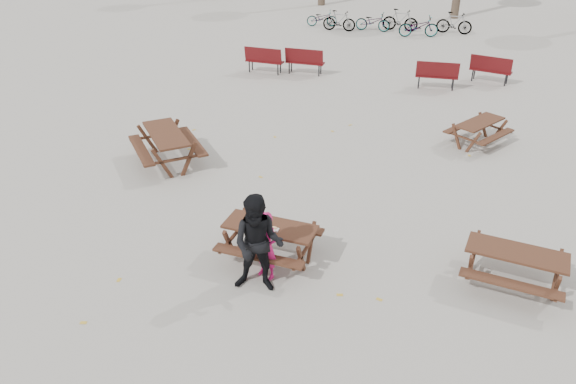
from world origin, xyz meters
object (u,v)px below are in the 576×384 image
(soda_bottle, at_px, (266,227))
(picnic_table_east, at_px, (514,268))
(main_picnic_table, at_px, (270,234))
(adult, at_px, (258,245))
(picnic_table_far, at_px, (478,133))
(child, at_px, (266,246))
(food_tray, at_px, (274,229))
(picnic_table_north, at_px, (167,148))

(soda_bottle, xyz_separation_m, picnic_table_east, (4.52, 0.97, -0.47))
(main_picnic_table, xyz_separation_m, adult, (0.16, -0.93, 0.38))
(picnic_table_east, height_order, picnic_table_far, picnic_table_east)
(soda_bottle, bearing_deg, picnic_table_east, 12.04)
(child, height_order, adult, adult)
(food_tray, bearing_deg, main_picnic_table, 136.87)
(soda_bottle, xyz_separation_m, child, (0.15, -0.37, -0.16))
(main_picnic_table, distance_m, adult, 1.02)
(picnic_table_north, bearing_deg, child, 4.89)
(main_picnic_table, xyz_separation_m, picnic_table_north, (-4.18, 3.07, -0.15))
(adult, xyz_separation_m, picnic_table_east, (4.36, 1.72, -0.59))
(main_picnic_table, relative_size, picnic_table_east, 1.02)
(child, bearing_deg, main_picnic_table, 119.07)
(soda_bottle, relative_size, picnic_table_north, 0.08)
(food_tray, bearing_deg, picnic_table_north, 143.49)
(food_tray, relative_size, picnic_table_east, 0.10)
(picnic_table_east, bearing_deg, picnic_table_far, 103.79)
(food_tray, bearing_deg, soda_bottle, -159.60)
(main_picnic_table, xyz_separation_m, food_tray, (0.13, -0.13, 0.21))
(child, xyz_separation_m, picnic_table_north, (-4.33, 3.62, -0.25))
(child, bearing_deg, picnic_table_north, 154.30)
(main_picnic_table, bearing_deg, picnic_table_east, 9.87)
(adult, bearing_deg, food_tray, 80.19)
(picnic_table_far, bearing_deg, adult, -173.55)
(food_tray, distance_m, soda_bottle, 0.16)
(picnic_table_east, xyz_separation_m, picnic_table_north, (-8.70, 2.28, 0.06))
(soda_bottle, height_order, picnic_table_far, soda_bottle)
(picnic_table_east, bearing_deg, food_tray, -163.85)
(main_picnic_table, distance_m, picnic_table_north, 5.19)
(picnic_table_north, bearing_deg, main_picnic_table, 8.51)
(food_tray, xyz_separation_m, picnic_table_far, (3.31, 7.38, -0.44))
(food_tray, height_order, adult, adult)
(child, bearing_deg, soda_bottle, 126.84)
(soda_bottle, height_order, picnic_table_east, soda_bottle)
(picnic_table_east, height_order, picnic_table_north, picnic_table_north)
(child, distance_m, picnic_table_east, 4.58)
(soda_bottle, xyz_separation_m, picnic_table_north, (-4.17, 3.25, -0.41))
(adult, height_order, picnic_table_far, adult)
(food_tray, xyz_separation_m, picnic_table_east, (4.38, 0.91, -0.41))
(picnic_table_east, distance_m, picnic_table_far, 6.56)
(soda_bottle, relative_size, picnic_table_east, 0.10)
(main_picnic_table, bearing_deg, picnic_table_north, 143.72)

